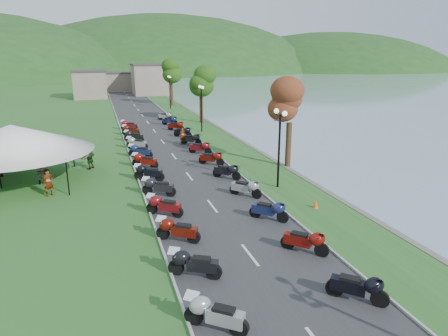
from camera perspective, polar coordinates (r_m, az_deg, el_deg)
road at (r=45.66m, az=-9.93°, el=5.24°), size 7.00×120.00×0.02m
hills_backdrop at (r=204.76m, az=-16.20°, el=13.13°), size 360.00×120.00×76.00m
far_building at (r=89.78m, az=-15.30°, el=11.76°), size 18.00×16.00×5.00m
moto_row_left at (r=23.16m, az=-8.89°, el=-3.98°), size 2.60×50.83×1.10m
moto_row_right at (r=31.06m, az=-1.79°, el=1.41°), size 2.60×47.21×1.10m
vendor_tent_main at (r=29.56m, az=-27.76°, el=1.67°), size 6.76×6.76×4.00m
tree_lakeside at (r=30.42m, az=9.36°, el=7.25°), size 2.78×2.78×7.71m
pedestrian_a at (r=26.80m, az=-23.59°, el=-3.63°), size 0.77×0.73×1.71m
pedestrian_b at (r=29.42m, az=-24.51°, el=-2.04°), size 0.99×0.77×1.81m
pedestrian_c at (r=32.41m, az=-29.26°, el=-1.08°), size 0.94×1.09×1.59m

